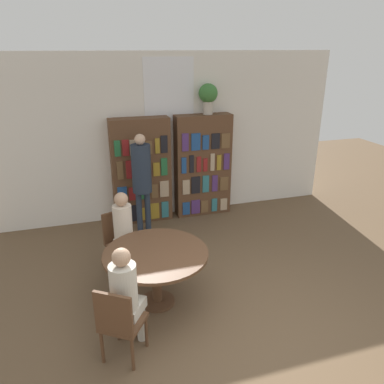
{
  "coord_description": "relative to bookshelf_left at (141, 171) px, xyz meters",
  "views": [
    {
      "loc": [
        -1.57,
        -2.91,
        3.06
      ],
      "look_at": [
        -0.08,
        2.03,
        1.05
      ],
      "focal_mm": 35.0,
      "sensor_mm": 36.0,
      "label": 1
    }
  ],
  "objects": [
    {
      "name": "ground_plane",
      "position": [
        0.59,
        -3.53,
        -0.95
      ],
      "size": [
        16.0,
        16.0,
        0.0
      ],
      "primitive_type": "plane",
      "color": "brown"
    },
    {
      "name": "seated_reader_left",
      "position": [
        -0.54,
        -1.76,
        -0.25
      ],
      "size": [
        0.36,
        0.4,
        1.24
      ],
      "rotation": [
        0.0,
        0.0,
        -2.79
      ],
      "color": "beige",
      "rests_on": "ground_plane"
    },
    {
      "name": "wall_back",
      "position": [
        0.59,
        0.19,
        0.55
      ],
      "size": [
        6.4,
        0.07,
        3.0
      ],
      "color": "silver",
      "rests_on": "ground_plane"
    },
    {
      "name": "bookshelf_right",
      "position": [
        1.17,
        0.0,
        0.0
      ],
      "size": [
        1.05,
        0.34,
        1.92
      ],
      "color": "brown",
      "rests_on": "ground_plane"
    },
    {
      "name": "flower_vase",
      "position": [
        1.26,
        0.0,
        1.29
      ],
      "size": [
        0.34,
        0.34,
        0.54
      ],
      "color": "#B7AD9E",
      "rests_on": "bookshelf_right"
    },
    {
      "name": "seated_reader_right",
      "position": [
        -0.71,
        -3.19,
        -0.24
      ],
      "size": [
        0.41,
        0.42,
        1.24
      ],
      "rotation": [
        0.0,
        0.0,
        -0.59
      ],
      "color": "beige",
      "rests_on": "ground_plane"
    },
    {
      "name": "reading_table",
      "position": [
        -0.26,
        -2.52,
        -0.33
      ],
      "size": [
        1.29,
        1.29,
        0.73
      ],
      "color": "brown",
      "rests_on": "ground_plane"
    },
    {
      "name": "chair_left_side",
      "position": [
        -0.6,
        -1.6,
        -0.46
      ],
      "size": [
        0.51,
        0.51,
        0.89
      ],
      "rotation": [
        0.0,
        0.0,
        -2.79
      ],
      "color": "brown",
      "rests_on": "ground_plane"
    },
    {
      "name": "librarian_standing",
      "position": [
        -0.07,
        -0.5,
        0.13
      ],
      "size": [
        0.33,
        0.6,
        1.75
      ],
      "color": "#232D3D",
      "rests_on": "ground_plane"
    },
    {
      "name": "bookshelf_left",
      "position": [
        0.0,
        0.0,
        0.0
      ],
      "size": [
        1.05,
        0.34,
        1.92
      ],
      "color": "brown",
      "rests_on": "ground_plane"
    },
    {
      "name": "chair_near_camera",
      "position": [
        -0.81,
        -3.33,
        -0.46
      ],
      "size": [
        0.55,
        0.55,
        0.89
      ],
      "rotation": [
        0.0,
        0.0,
        -0.59
      ],
      "color": "brown",
      "rests_on": "ground_plane"
    }
  ]
}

